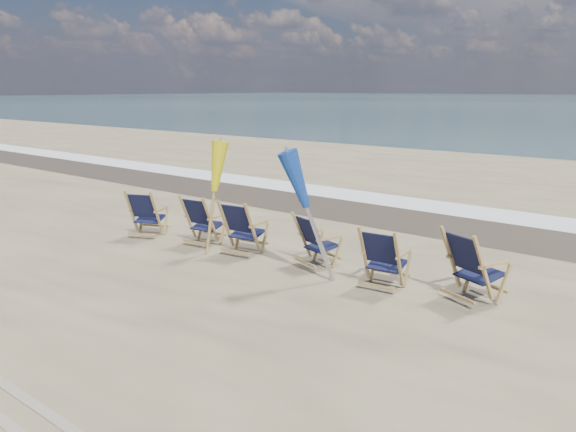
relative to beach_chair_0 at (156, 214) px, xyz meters
name	(u,v)px	position (x,y,z in m)	size (l,w,h in m)	color
surf_foam	(447,208)	(3.19, 6.10, -0.47)	(200.00, 1.40, 0.01)	silver
wet_sand_strip	(419,219)	(3.19, 4.60, -0.47)	(200.00, 2.60, 0.00)	#42362A
beach_chair_0	(156,214)	(0.00, 0.00, 0.00)	(0.61, 0.68, 0.95)	black
beach_chair_1	(210,222)	(1.26, 0.20, 0.00)	(0.61, 0.68, 0.95)	black
beach_chair_2	(252,230)	(2.26, 0.21, 0.02)	(0.63, 0.71, 0.98)	black
beach_chair_3	(320,244)	(3.54, 0.36, -0.03)	(0.57, 0.64, 0.89)	black
beach_chair_4	(398,262)	(4.97, 0.23, -0.01)	(0.60, 0.67, 0.93)	black
beach_chair_5	(483,272)	(6.09, 0.40, 0.04)	(0.65, 0.73, 1.02)	black
umbrella_yellow	(212,172)	(1.53, 0.01, 0.95)	(0.30, 0.30, 1.94)	#9E7D46
umbrella_blue	(313,181)	(3.75, -0.12, 1.05)	(0.30, 0.30, 2.04)	#A5A5AD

